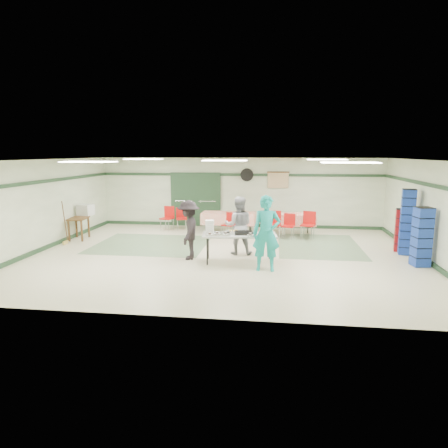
# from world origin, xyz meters

# --- Properties ---
(floor) EXTENTS (11.00, 11.00, 0.00)m
(floor) POSITION_xyz_m (0.00, 0.00, 0.00)
(floor) COLOR beige
(floor) RESTS_ON ground
(ceiling) EXTENTS (11.00, 11.00, 0.00)m
(ceiling) POSITION_xyz_m (0.00, 0.00, 2.70)
(ceiling) COLOR silver
(ceiling) RESTS_ON wall_back
(wall_back) EXTENTS (11.00, 0.00, 11.00)m
(wall_back) POSITION_xyz_m (0.00, 4.50, 1.35)
(wall_back) COLOR silver
(wall_back) RESTS_ON floor
(wall_front) EXTENTS (11.00, 0.00, 11.00)m
(wall_front) POSITION_xyz_m (0.00, -4.50, 1.35)
(wall_front) COLOR silver
(wall_front) RESTS_ON floor
(wall_left) EXTENTS (0.00, 9.00, 9.00)m
(wall_left) POSITION_xyz_m (-5.50, 0.00, 1.35)
(wall_left) COLOR silver
(wall_left) RESTS_ON floor
(wall_right) EXTENTS (0.00, 9.00, 9.00)m
(wall_right) POSITION_xyz_m (5.50, 0.00, 1.35)
(wall_right) COLOR silver
(wall_right) RESTS_ON floor
(trim_back) EXTENTS (11.00, 0.06, 0.10)m
(trim_back) POSITION_xyz_m (0.00, 4.47, 2.05)
(trim_back) COLOR #203C24
(trim_back) RESTS_ON wall_back
(baseboard_back) EXTENTS (11.00, 0.06, 0.12)m
(baseboard_back) POSITION_xyz_m (0.00, 4.47, 0.06)
(baseboard_back) COLOR #203C24
(baseboard_back) RESTS_ON floor
(trim_left) EXTENTS (0.06, 9.00, 0.10)m
(trim_left) POSITION_xyz_m (-5.47, 0.00, 2.05)
(trim_left) COLOR #203C24
(trim_left) RESTS_ON wall_back
(baseboard_left) EXTENTS (0.06, 9.00, 0.12)m
(baseboard_left) POSITION_xyz_m (-5.47, 0.00, 0.06)
(baseboard_left) COLOR #203C24
(baseboard_left) RESTS_ON floor
(trim_right) EXTENTS (0.06, 9.00, 0.10)m
(trim_right) POSITION_xyz_m (5.47, 0.00, 2.05)
(trim_right) COLOR #203C24
(trim_right) RESTS_ON wall_back
(baseboard_right) EXTENTS (0.06, 9.00, 0.12)m
(baseboard_right) POSITION_xyz_m (5.47, 0.00, 0.06)
(baseboard_right) COLOR #203C24
(baseboard_right) RESTS_ON floor
(green_patch_a) EXTENTS (3.50, 3.00, 0.01)m
(green_patch_a) POSITION_xyz_m (-2.50, 1.00, 0.00)
(green_patch_a) COLOR gray
(green_patch_a) RESTS_ON floor
(green_patch_b) EXTENTS (2.50, 3.50, 0.01)m
(green_patch_b) POSITION_xyz_m (2.80, 1.50, 0.00)
(green_patch_b) COLOR gray
(green_patch_b) RESTS_ON floor
(double_door_left) EXTENTS (0.90, 0.06, 2.10)m
(double_door_left) POSITION_xyz_m (-2.20, 4.44, 1.05)
(double_door_left) COLOR gray
(double_door_left) RESTS_ON floor
(double_door_right) EXTENTS (0.90, 0.06, 2.10)m
(double_door_right) POSITION_xyz_m (-1.25, 4.44, 1.05)
(double_door_right) COLOR gray
(double_door_right) RESTS_ON floor
(door_frame) EXTENTS (2.00, 0.03, 2.15)m
(door_frame) POSITION_xyz_m (-1.73, 4.42, 1.05)
(door_frame) COLOR #203C24
(door_frame) RESTS_ON floor
(wall_fan) EXTENTS (0.50, 0.10, 0.50)m
(wall_fan) POSITION_xyz_m (0.30, 4.44, 2.05)
(wall_fan) COLOR black
(wall_fan) RESTS_ON wall_back
(scroll_banner) EXTENTS (0.80, 0.02, 0.60)m
(scroll_banner) POSITION_xyz_m (1.50, 4.44, 1.85)
(scroll_banner) COLOR tan
(scroll_banner) RESTS_ON wall_back
(serving_table) EXTENTS (2.04, 1.03, 0.76)m
(serving_table) POSITION_xyz_m (0.48, -0.70, 0.72)
(serving_table) COLOR #BABAB4
(serving_table) RESTS_ON floor
(sheet_tray_right) EXTENTS (0.69, 0.55, 0.02)m
(sheet_tray_right) POSITION_xyz_m (1.02, -0.76, 0.77)
(sheet_tray_right) COLOR silver
(sheet_tray_right) RESTS_ON serving_table
(sheet_tray_mid) EXTENTS (0.67, 0.54, 0.02)m
(sheet_tray_mid) POSITION_xyz_m (0.38, -0.59, 0.77)
(sheet_tray_mid) COLOR silver
(sheet_tray_mid) RESTS_ON serving_table
(sheet_tray_left) EXTENTS (0.68, 0.55, 0.02)m
(sheet_tray_left) POSITION_xyz_m (-0.06, -0.84, 0.77)
(sheet_tray_left) COLOR silver
(sheet_tray_left) RESTS_ON serving_table
(baking_pan) EXTENTS (0.50, 0.35, 0.08)m
(baking_pan) POSITION_xyz_m (0.59, -0.72, 0.80)
(baking_pan) COLOR black
(baking_pan) RESTS_ON serving_table
(foam_box_stack) EXTENTS (0.24, 0.23, 0.35)m
(foam_box_stack) POSITION_xyz_m (-0.32, -0.68, 0.94)
(foam_box_stack) COLOR white
(foam_box_stack) RESTS_ON serving_table
(volunteer_teal) EXTENTS (0.69, 0.46, 1.87)m
(volunteer_teal) POSITION_xyz_m (1.21, -1.39, 0.94)
(volunteer_teal) COLOR teal
(volunteer_teal) RESTS_ON floor
(volunteer_grey) EXTENTS (0.85, 0.68, 1.67)m
(volunteer_grey) POSITION_xyz_m (0.38, 0.14, 0.83)
(volunteer_grey) COLOR gray
(volunteer_grey) RESTS_ON floor
(volunteer_dark) EXTENTS (0.70, 1.10, 1.62)m
(volunteer_dark) POSITION_xyz_m (-0.93, -0.57, 0.81)
(volunteer_dark) COLOR black
(volunteer_dark) RESTS_ON floor
(dining_table_a) EXTENTS (1.80, 1.00, 0.77)m
(dining_table_a) POSITION_xyz_m (1.94, 3.08, 0.57)
(dining_table_a) COLOR red
(dining_table_a) RESTS_ON floor
(dining_table_b) EXTENTS (1.91, 0.85, 0.77)m
(dining_table_b) POSITION_xyz_m (-0.26, 3.08, 0.57)
(dining_table_b) COLOR red
(dining_table_b) RESTS_ON floor
(chair_a) EXTENTS (0.48, 0.48, 0.84)m
(chair_a) POSITION_xyz_m (1.89, 2.51, 0.52)
(chair_a) COLOR #B7100E
(chair_a) RESTS_ON floor
(chair_b) EXTENTS (0.44, 0.44, 0.93)m
(chair_b) POSITION_xyz_m (1.40, 2.52, 0.57)
(chair_b) COLOR #B7100E
(chair_b) RESTS_ON floor
(chair_c) EXTENTS (0.55, 0.55, 0.93)m
(chair_c) POSITION_xyz_m (2.55, 2.52, 0.57)
(chair_c) COLOR #B7100E
(chair_c) RESTS_ON floor
(chair_d) EXTENTS (0.52, 0.52, 0.84)m
(chair_d) POSITION_xyz_m (-0.14, 2.51, 0.52)
(chair_d) COLOR #B7100E
(chair_d) RESTS_ON floor
(chair_loose_a) EXTENTS (0.48, 0.48, 0.84)m
(chair_loose_a) POSITION_xyz_m (-2.11, 3.56, 0.52)
(chair_loose_a) COLOR #B7100E
(chair_loose_a) RESTS_ON floor
(chair_loose_b) EXTENTS (0.52, 0.52, 0.91)m
(chair_loose_b) POSITION_xyz_m (-2.58, 3.37, 0.56)
(chair_loose_b) COLOR #B7100E
(chair_loose_b) RESTS_ON floor
(crate_stack_blue_a) EXTENTS (0.43, 0.43, 1.89)m
(crate_stack_blue_a) POSITION_xyz_m (5.15, 0.71, 0.94)
(crate_stack_blue_a) COLOR #1A3D9E
(crate_stack_blue_a) RESTS_ON floor
(crate_stack_red) EXTENTS (0.47, 0.47, 1.27)m
(crate_stack_red) POSITION_xyz_m (5.15, 1.09, 0.63)
(crate_stack_red) COLOR #A31013
(crate_stack_red) RESTS_ON floor
(crate_stack_blue_b) EXTENTS (0.45, 0.45, 1.54)m
(crate_stack_blue_b) POSITION_xyz_m (5.15, -0.52, 0.77)
(crate_stack_blue_b) COLOR #1A3D9E
(crate_stack_blue_b) RESTS_ON floor
(printer_table) EXTENTS (0.63, 0.88, 0.74)m
(printer_table) POSITION_xyz_m (-5.15, 1.43, 0.63)
(printer_table) COLOR brown
(printer_table) RESTS_ON floor
(office_printer) EXTENTS (0.54, 0.49, 0.38)m
(office_printer) POSITION_xyz_m (-5.15, 1.98, 0.93)
(office_printer) COLOR silver
(office_printer) RESTS_ON printer_table
(broom) EXTENTS (0.07, 0.22, 1.37)m
(broom) POSITION_xyz_m (-5.23, 0.70, 0.71)
(broom) COLOR brown
(broom) RESTS_ON floor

